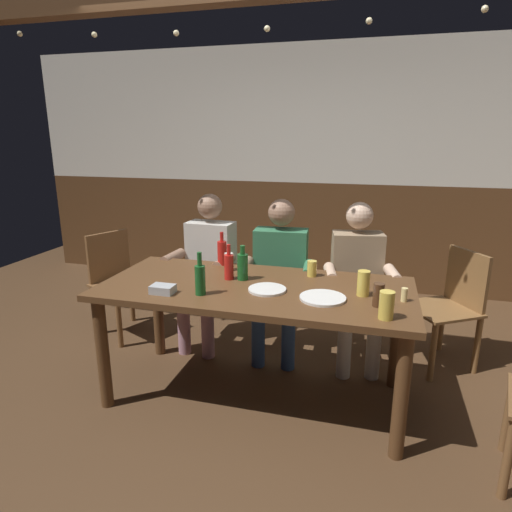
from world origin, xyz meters
name	(u,v)px	position (x,y,z in m)	size (l,w,h in m)	color
ground_plane	(248,411)	(0.00, 0.00, 0.00)	(8.04, 8.04, 0.00)	#4C331E
back_wall_upper	(316,115)	(0.00, 2.60, 1.90)	(6.70, 0.12, 1.44)	silver
back_wall_wainscot	(311,234)	(0.00, 2.60, 0.59)	(6.70, 0.12, 1.18)	brown
dining_table	(256,301)	(0.00, 0.19, 0.67)	(1.95, 0.90, 0.78)	brown
person_0	(208,264)	(-0.59, 0.87, 0.68)	(0.53, 0.51, 1.24)	silver
person_1	(279,271)	(0.01, 0.86, 0.67)	(0.57, 0.53, 1.22)	#33724C
person_2	(357,278)	(0.60, 0.86, 0.67)	(0.55, 0.57, 1.22)	#997F60
chair_empty_near_left	(450,305)	(1.28, 0.99, 0.48)	(0.61, 0.61, 0.88)	brown
chair_empty_far_end	(118,280)	(-1.42, 0.85, 0.48)	(0.58, 0.58, 0.88)	brown
table_candle	(404,295)	(0.89, 0.15, 0.82)	(0.04, 0.04, 0.08)	#F9E08C
condiment_caddy	(163,289)	(-0.50, -0.09, 0.80)	(0.14, 0.10, 0.05)	#B2B7BC
plate_0	(267,289)	(0.09, 0.12, 0.78)	(0.23, 0.23, 0.01)	white
plate_1	(323,298)	(0.44, 0.07, 0.78)	(0.27, 0.27, 0.01)	white
bottle_0	(222,252)	(-0.36, 0.58, 0.87)	(0.07, 0.07, 0.24)	red
bottle_1	(200,279)	(-0.27, -0.05, 0.88)	(0.06, 0.06, 0.26)	#195923
bottle_2	(243,266)	(-0.11, 0.29, 0.87)	(0.07, 0.07, 0.23)	#195923
bottle_3	(229,266)	(-0.20, 0.27, 0.87)	(0.06, 0.06, 0.23)	red
pint_glass_0	(229,262)	(-0.27, 0.46, 0.84)	(0.06, 0.06, 0.12)	white
pint_glass_1	(378,295)	(0.74, 0.04, 0.84)	(0.06, 0.06, 0.13)	#4C2D19
pint_glass_2	(363,283)	(0.66, 0.19, 0.85)	(0.07, 0.07, 0.15)	#E5C64C
pint_glass_3	(312,269)	(0.31, 0.48, 0.83)	(0.06, 0.06, 0.11)	#E5C64C
pint_glass_4	(386,305)	(0.79, -0.13, 0.85)	(0.08, 0.08, 0.15)	#E5C64C
string_lights	(267,20)	(0.00, 0.45, 2.35)	(4.73, 0.04, 0.15)	#F9EAB2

